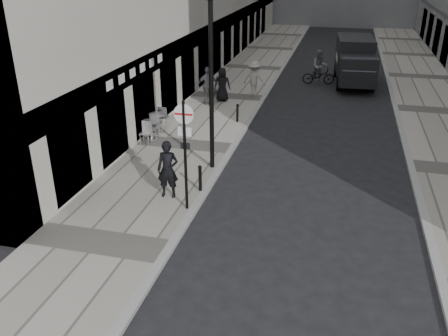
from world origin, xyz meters
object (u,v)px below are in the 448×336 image
at_px(walking_man, 168,170).
at_px(cyclist, 319,71).
at_px(panel_van, 355,59).
at_px(sign_post, 185,142).
at_px(lamppost, 211,75).

bearing_deg(walking_man, cyclist, 71.54).
distance_m(panel_van, cyclist, 2.34).
bearing_deg(cyclist, sign_post, -106.07).
xyz_separation_m(walking_man, lamppost, (0.75, 2.62, 2.54)).
bearing_deg(sign_post, walking_man, 143.00).
bearing_deg(sign_post, cyclist, 80.86).
distance_m(walking_man, lamppost, 3.73).
bearing_deg(lamppost, panel_van, 71.10).
height_order(walking_man, panel_van, panel_van).
distance_m(sign_post, panel_van, 18.75).
relative_size(walking_man, cyclist, 0.91).
bearing_deg(sign_post, lamppost, 91.79).
distance_m(lamppost, cyclist, 14.60).
relative_size(panel_van, cyclist, 2.81).
height_order(lamppost, cyclist, lamppost).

